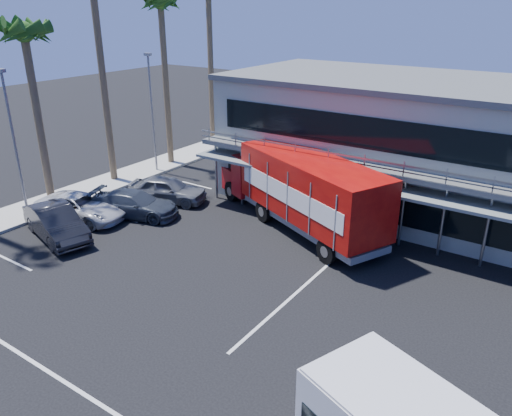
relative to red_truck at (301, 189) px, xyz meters
The scene contains 12 objects.
ground 8.78m from the red_truck, 82.62° to the right, with size 120.00×120.00×0.00m, color black.
building 7.82m from the red_truck, 57.85° to the left, with size 22.40×12.00×7.30m.
curb_strip 14.28m from the red_truck, behind, with size 3.00×32.00×0.16m, color #A5A399.
palm_c 16.41m from the red_truck, 158.54° to the right, with size 2.80×2.80×10.75m.
palm_e 16.62m from the red_truck, 161.43° to the left, with size 2.80×2.80×12.25m.
light_pole_near 15.24m from the red_truck, 150.46° to the right, with size 0.50×0.25×8.09m.
light_pole_far 13.55m from the red_truck, 168.90° to the left, with size 0.50×0.25×8.09m.
red_truck is the anchor object (origin of this frame).
parked_car_b 12.59m from the red_truck, 140.07° to the right, with size 1.75×5.03×1.66m, color black.
parked_car_c 12.11m from the red_truck, 150.97° to the right, with size 2.39×5.18×1.44m, color silver.
parked_car_d 9.37m from the red_truck, 155.41° to the right, with size 2.01×4.95×1.44m, color #323943.
parked_car_e 8.61m from the red_truck, behind, with size 1.87×4.65×1.58m, color slate.
Camera 1 is at (10.59, -12.90, 11.14)m, focal length 35.00 mm.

